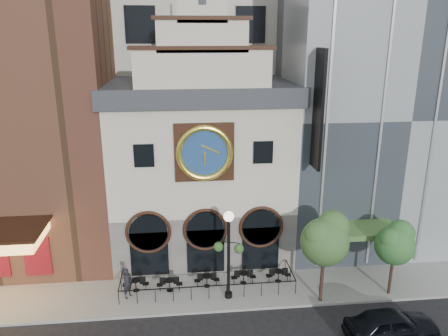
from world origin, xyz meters
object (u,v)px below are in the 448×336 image
Objects in this scene: bistro_3 at (243,277)px; lamppost at (229,245)px; tree_left at (326,238)px; bistro_2 at (207,280)px; bistro_0 at (136,284)px; car_right at (392,325)px; tree_right at (395,242)px; bistro_4 at (278,275)px; pedestrian at (128,283)px; bistro_1 at (170,284)px.

lamppost reaches higher than bistro_3.
tree_left is at bearing -27.48° from bistro_3.
bistro_2 is 0.28× the size of tree_left.
bistro_3 is at bearing 1.09° from bistro_0.
tree_left is (11.09, -2.14, 3.62)m from bistro_0.
bistro_2 is 10.91m from car_right.
lamppost reaches higher than tree_right.
bistro_4 is (4.59, 0.09, 0.00)m from bistro_2.
tree_right is (8.76, -1.99, 2.98)m from bistro_3.
tree_left reaches higher than pedestrian.
bistro_1 and bistro_2 have the same top height.
bistro_0 is 6.49m from lamppost.
bistro_1 is 1.00× the size of bistro_2.
bistro_4 is (8.99, 0.11, 0.00)m from bistro_0.
bistro_1 is 4.76m from lamppost.
tree_left is 1.19× the size of tree_right.
tree_left is at bearing -10.90° from bistro_0.
bistro_2 is at bearing -177.20° from bistro_3.
bistro_1 is 0.28× the size of lamppost.
tree_right is (13.42, -1.65, 2.98)m from bistro_1.
lamppost is at bearing -128.69° from bistro_3.
tree_right is (9.88, -0.59, -0.02)m from lamppost.
lamppost reaches higher than bistro_1.
bistro_0 is 0.34× the size of tree_right.
pedestrian reaches higher than bistro_1.
bistro_4 is 7.49m from car_right.
bistro_1 is at bearing -174.32° from bistro_2.
bistro_3 is at bearing 46.04° from car_right.
tree_right is at bearing 14.14° from lamppost.
bistro_4 is 9.44m from pedestrian.
lamppost is at bearing -61.53° from pedestrian.
bistro_3 is at bearing 152.52° from tree_left.
tree_right reaches higher than pedestrian.
tree_right is at bearing -16.88° from bistro_4.
car_right is (13.68, -5.72, 0.23)m from bistro_0.
lamppost reaches higher than bistro_2.
lamppost is (5.61, -1.27, 3.00)m from bistro_0.
car_right is at bearing -40.08° from bistro_3.
lamppost reaches higher than pedestrian.
tree_left is (4.35, -2.26, 3.62)m from bistro_3.
bistro_0 is 1.00× the size of bistro_2.
bistro_0 and bistro_2 have the same top height.
bistro_1 is at bearing -5.98° from bistro_0.
bistro_1 and bistro_3 have the same top height.
pedestrian is at bearing 66.26° from car_right.
bistro_0 is 15.88m from tree_right.
pedestrian reaches higher than bistro_3.
pedestrian is at bearing -173.95° from bistro_3.
lamppost is at bearing 176.56° from tree_right.
bistro_2 is at bearing -178.82° from bistro_4.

